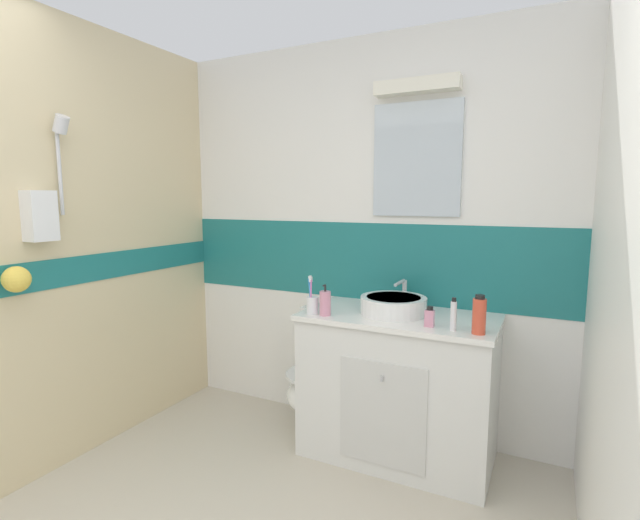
# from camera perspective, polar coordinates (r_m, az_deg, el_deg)

# --- Properties ---
(wall_back_tiled) EXTENTS (3.20, 0.20, 2.50)m
(wall_back_tiled) POSITION_cam_1_polar(r_m,az_deg,el_deg) (3.06, 5.33, 2.93)
(wall_back_tiled) COLOR white
(wall_back_tiled) RESTS_ON ground_plane
(wall_left_shower_alcove) EXTENTS (0.25, 3.48, 2.50)m
(wall_left_shower_alcove) POSITION_cam_1_polar(r_m,az_deg,el_deg) (2.94, -30.31, 1.54)
(wall_left_shower_alcove) COLOR beige
(wall_left_shower_alcove) RESTS_ON ground_plane
(wall_right_plain) EXTENTS (0.10, 3.48, 2.50)m
(wall_right_plain) POSITION_cam_1_polar(r_m,az_deg,el_deg) (1.64, 34.61, -2.82)
(wall_right_plain) COLOR white
(wall_right_plain) RESTS_ON ground_plane
(vanity_cabinet) EXTENTS (1.08, 0.59, 0.85)m
(vanity_cabinet) POSITION_cam_1_polar(r_m,az_deg,el_deg) (2.84, 9.57, -14.92)
(vanity_cabinet) COLOR silver
(vanity_cabinet) RESTS_ON ground_plane
(sink_basin) EXTENTS (0.38, 0.42, 0.17)m
(sink_basin) POSITION_cam_1_polar(r_m,az_deg,el_deg) (2.70, 9.01, -5.42)
(sink_basin) COLOR white
(sink_basin) RESTS_ON vanity_cabinet
(toilet) EXTENTS (0.37, 0.50, 0.81)m
(toilet) POSITION_cam_1_polar(r_m,az_deg,el_deg) (3.08, 0.12, -14.05)
(toilet) COLOR white
(toilet) RESTS_ON ground_plane
(toothbrush_cup) EXTENTS (0.07, 0.07, 0.22)m
(toothbrush_cup) POSITION_cam_1_polar(r_m,az_deg,el_deg) (2.67, -0.95, -5.41)
(toothbrush_cup) COLOR white
(toothbrush_cup) RESTS_ON vanity_cabinet
(soap_dispenser) EXTENTS (0.06, 0.06, 0.18)m
(soap_dispenser) POSITION_cam_1_polar(r_m,az_deg,el_deg) (2.63, 0.64, -5.31)
(soap_dispenser) COLOR pink
(soap_dispenser) RESTS_ON vanity_cabinet
(mouthwash_bottle) EXTENTS (0.07, 0.07, 0.19)m
(mouthwash_bottle) POSITION_cam_1_polar(r_m,az_deg,el_deg) (2.40, 18.96, -6.44)
(mouthwash_bottle) COLOR #D84C33
(mouthwash_bottle) RESTS_ON vanity_cabinet
(toothpaste_tube_upright) EXTENTS (0.03, 0.03, 0.17)m
(toothpaste_tube_upright) POSITION_cam_1_polar(r_m,az_deg,el_deg) (2.43, 16.06, -6.51)
(toothpaste_tube_upright) COLOR white
(toothpaste_tube_upright) RESTS_ON vanity_cabinet
(perfume_flask_small) EXTENTS (0.05, 0.03, 0.11)m
(perfume_flask_small) POSITION_cam_1_polar(r_m,az_deg,el_deg) (2.47, 13.31, -6.82)
(perfume_flask_small) COLOR pink
(perfume_flask_small) RESTS_ON vanity_cabinet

